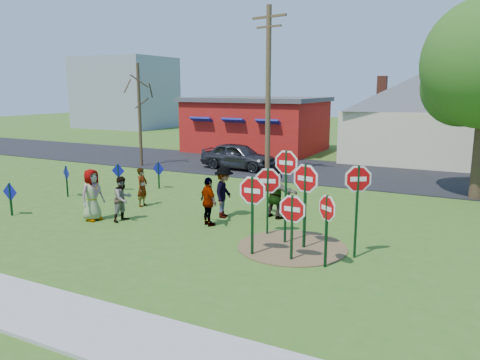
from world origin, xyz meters
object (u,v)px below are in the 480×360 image
Objects in this scene: stop_sign_c at (305,187)px; utility_pole at (268,88)px; person_a at (92,195)px; suv at (238,156)px; stop_sign_d at (358,188)px; person_b at (142,187)px; stop_sign_a at (252,198)px; stop_sign_b at (286,173)px.

stop_sign_c is 12.04m from utility_pole.
suv is (-0.20, 11.53, -0.13)m from person_a.
person_b is (-8.80, 1.90, -1.20)m from stop_sign_d.
stop_sign_a is at bearing -68.23° from utility_pole.
utility_pole is at bearing 120.57° from stop_sign_b.
stop_sign_d is 9.08m from person_b.
person_b is (-6.20, 2.99, -0.87)m from stop_sign_a.
stop_sign_c is 0.97× the size of stop_sign_d.
suv is (-0.49, 9.15, 0.02)m from person_b.
stop_sign_a is 0.88× the size of stop_sign_d.
person_b is at bearing 136.62° from stop_sign_d.
stop_sign_a is at bearing -88.30° from person_a.
stop_sign_b is (0.44, 1.35, 0.52)m from stop_sign_a.
person_a reaches higher than suv.
person_a is 1.20× the size of person_b.
stop_sign_b is at bearing 179.39° from stop_sign_c.
suv is (-9.29, 11.05, -1.18)m from stop_sign_d.
stop_sign_c reaches higher than person_a.
utility_pole is at bearing 110.68° from stop_sign_a.
suv is (-7.14, 10.80, -1.37)m from stop_sign_b.
stop_sign_c reaches higher than suv.
stop_sign_c is 1.44× the size of person_a.
utility_pole is at bearing 93.51° from stop_sign_d.
person_a is 0.21× the size of utility_pole.
stop_sign_d reaches higher than person_b.
utility_pole is (2.12, -0.70, 3.79)m from suv.
utility_pole reaches higher than stop_sign_d.
stop_sign_b is at bearing -76.86° from person_a.
stop_sign_d is 1.77× the size of person_b.
utility_pole is (1.92, 10.83, 3.65)m from person_a.
suv is at bearing 8.08° from person_a.
stop_sign_c is (1.10, 1.18, 0.19)m from stop_sign_a.
stop_sign_b is at bearing 142.05° from stop_sign_d.
person_a is at bearing -169.80° from stop_sign_b.
stop_sign_a is at bearing -123.07° from person_b.
stop_sign_c is 7.67m from person_a.
stop_sign_a is at bearing -104.08° from stop_sign_b.
suv is at bearing 161.65° from utility_pole.
stop_sign_c is at bearing -111.27° from person_b.
stop_sign_a reaches higher than suv.
stop_sign_d is 0.62× the size of suv.
person_a is (-7.60, -0.56, -0.91)m from stop_sign_c.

